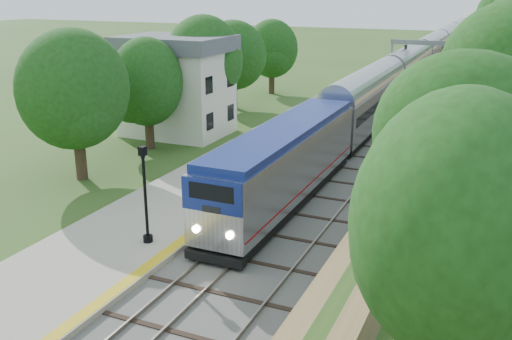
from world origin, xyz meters
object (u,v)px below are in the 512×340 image
at_px(station_building, 176,85).
at_px(lamppost_far, 146,200).
at_px(signal_gantry, 429,54).
at_px(train, 420,64).
at_px(signal_farside, 421,127).

distance_m(station_building, lamppost_far, 22.14).
distance_m(signal_gantry, train, 12.25).
relative_size(lamppost_far, signal_farside, 0.81).
bearing_deg(lamppost_far, signal_gantry, 82.08).
relative_size(station_building, signal_gantry, 1.02).
bearing_deg(lamppost_far, signal_farside, 56.12).
xyz_separation_m(station_building, train, (14.00, 36.69, -1.91)).
xyz_separation_m(station_building, signal_farside, (20.20, -4.76, -0.50)).
distance_m(station_building, train, 39.32).
bearing_deg(station_building, signal_farside, -13.26).
distance_m(train, signal_farside, 41.93).
height_order(station_building, signal_farside, station_building).
bearing_deg(station_building, signal_gantry, 56.62).
height_order(lamppost_far, signal_farside, signal_farside).
bearing_deg(signal_farside, train, 98.51).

